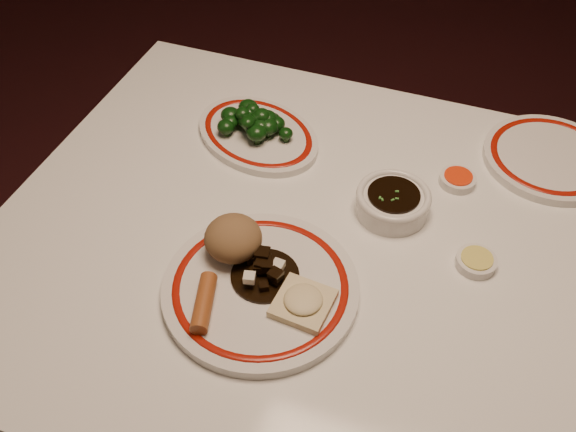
{
  "coord_description": "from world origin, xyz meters",
  "views": [
    {
      "loc": [
        0.13,
        -0.67,
        1.54
      ],
      "look_at": [
        -0.11,
        -0.01,
        0.8
      ],
      "focal_mm": 40.0,
      "sensor_mm": 36.0,
      "label": 1
    }
  ],
  "objects_px": {
    "main_plate": "(261,288)",
    "stirfry_heap": "(265,270)",
    "dining_table": "(352,285)",
    "spring_roll": "(204,303)",
    "soy_bowl": "(393,203)",
    "broccoli_plate": "(258,134)",
    "rice_mound": "(233,238)",
    "fried_wonton": "(303,302)",
    "broccoli_pile": "(254,122)"
  },
  "relations": [
    {
      "from": "main_plate",
      "to": "spring_roll",
      "type": "xyz_separation_m",
      "value": [
        -0.06,
        -0.07,
        0.02
      ]
    },
    {
      "from": "stirfry_heap",
      "to": "rice_mound",
      "type": "bearing_deg",
      "value": 157.24
    },
    {
      "from": "main_plate",
      "to": "stirfry_heap",
      "type": "height_order",
      "value": "stirfry_heap"
    },
    {
      "from": "spring_roll",
      "to": "soy_bowl",
      "type": "xyz_separation_m",
      "value": [
        0.21,
        0.3,
        -0.01
      ]
    },
    {
      "from": "stirfry_heap",
      "to": "broccoli_plate",
      "type": "bearing_deg",
      "value": 113.88
    },
    {
      "from": "fried_wonton",
      "to": "main_plate",
      "type": "bearing_deg",
      "value": 169.35
    },
    {
      "from": "spring_roll",
      "to": "broccoli_pile",
      "type": "xyz_separation_m",
      "value": [
        -0.09,
        0.4,
        0.01
      ]
    },
    {
      "from": "stirfry_heap",
      "to": "broccoli_pile",
      "type": "xyz_separation_m",
      "value": [
        -0.15,
        0.32,
        0.01
      ]
    },
    {
      "from": "main_plate",
      "to": "spring_roll",
      "type": "height_order",
      "value": "spring_roll"
    },
    {
      "from": "stirfry_heap",
      "to": "soy_bowl",
      "type": "height_order",
      "value": "stirfry_heap"
    },
    {
      "from": "broccoli_plate",
      "to": "spring_roll",
      "type": "bearing_deg",
      "value": -78.7
    },
    {
      "from": "main_plate",
      "to": "soy_bowl",
      "type": "distance_m",
      "value": 0.28
    },
    {
      "from": "dining_table",
      "to": "soy_bowl",
      "type": "xyz_separation_m",
      "value": [
        0.03,
        0.11,
        0.11
      ]
    },
    {
      "from": "main_plate",
      "to": "fried_wonton",
      "type": "relative_size",
      "value": 4.0
    },
    {
      "from": "fried_wonton",
      "to": "spring_roll",
      "type": "bearing_deg",
      "value": -158.36
    },
    {
      "from": "rice_mound",
      "to": "fried_wonton",
      "type": "bearing_deg",
      "value": -23.92
    },
    {
      "from": "main_plate",
      "to": "rice_mound",
      "type": "distance_m",
      "value": 0.09
    },
    {
      "from": "dining_table",
      "to": "soy_bowl",
      "type": "bearing_deg",
      "value": 73.33
    },
    {
      "from": "broccoli_pile",
      "to": "dining_table",
      "type": "bearing_deg",
      "value": -38.22
    },
    {
      "from": "rice_mound",
      "to": "soy_bowl",
      "type": "height_order",
      "value": "rice_mound"
    },
    {
      "from": "spring_roll",
      "to": "broccoli_pile",
      "type": "height_order",
      "value": "broccoli_pile"
    },
    {
      "from": "spring_roll",
      "to": "fried_wonton",
      "type": "relative_size",
      "value": 1.11
    },
    {
      "from": "main_plate",
      "to": "stirfry_heap",
      "type": "distance_m",
      "value": 0.03
    },
    {
      "from": "rice_mound",
      "to": "fried_wonton",
      "type": "distance_m",
      "value": 0.15
    },
    {
      "from": "soy_bowl",
      "to": "fried_wonton",
      "type": "bearing_deg",
      "value": -106.18
    },
    {
      "from": "rice_mound",
      "to": "stirfry_heap",
      "type": "height_order",
      "value": "rice_mound"
    },
    {
      "from": "main_plate",
      "to": "broccoli_plate",
      "type": "xyz_separation_m",
      "value": [
        -0.14,
        0.34,
        -0.0
      ]
    },
    {
      "from": "main_plate",
      "to": "broccoli_pile",
      "type": "height_order",
      "value": "broccoli_pile"
    },
    {
      "from": "broccoli_plate",
      "to": "soy_bowl",
      "type": "xyz_separation_m",
      "value": [
        0.29,
        -0.1,
        0.01
      ]
    },
    {
      "from": "rice_mound",
      "to": "stirfry_heap",
      "type": "distance_m",
      "value": 0.07
    },
    {
      "from": "dining_table",
      "to": "spring_roll",
      "type": "bearing_deg",
      "value": -131.46
    },
    {
      "from": "broccoli_plate",
      "to": "fried_wonton",
      "type": "bearing_deg",
      "value": -58.67
    },
    {
      "from": "dining_table",
      "to": "main_plate",
      "type": "height_order",
      "value": "main_plate"
    },
    {
      "from": "main_plate",
      "to": "dining_table",
      "type": "bearing_deg",
      "value": 49.0
    },
    {
      "from": "stirfry_heap",
      "to": "broccoli_pile",
      "type": "relative_size",
      "value": 0.71
    },
    {
      "from": "dining_table",
      "to": "rice_mound",
      "type": "relative_size",
      "value": 13.35
    },
    {
      "from": "main_plate",
      "to": "rice_mound",
      "type": "height_order",
      "value": "rice_mound"
    },
    {
      "from": "main_plate",
      "to": "fried_wonton",
      "type": "bearing_deg",
      "value": -10.65
    },
    {
      "from": "stirfry_heap",
      "to": "broccoli_pile",
      "type": "bearing_deg",
      "value": 114.85
    },
    {
      "from": "dining_table",
      "to": "soy_bowl",
      "type": "distance_m",
      "value": 0.16
    },
    {
      "from": "soy_bowl",
      "to": "rice_mound",
      "type": "bearing_deg",
      "value": -137.64
    },
    {
      "from": "fried_wonton",
      "to": "broccoli_pile",
      "type": "height_order",
      "value": "broccoli_pile"
    },
    {
      "from": "main_plate",
      "to": "soy_bowl",
      "type": "xyz_separation_m",
      "value": [
        0.14,
        0.24,
        0.01
      ]
    },
    {
      "from": "rice_mound",
      "to": "broccoli_pile",
      "type": "bearing_deg",
      "value": 106.22
    },
    {
      "from": "rice_mound",
      "to": "dining_table",
      "type": "bearing_deg",
      "value": 25.55
    },
    {
      "from": "main_plate",
      "to": "spring_roll",
      "type": "relative_size",
      "value": 3.61
    },
    {
      "from": "broccoli_pile",
      "to": "soy_bowl",
      "type": "relative_size",
      "value": 1.2
    },
    {
      "from": "dining_table",
      "to": "stirfry_heap",
      "type": "bearing_deg",
      "value": -136.08
    },
    {
      "from": "dining_table",
      "to": "stirfry_heap",
      "type": "distance_m",
      "value": 0.2
    },
    {
      "from": "main_plate",
      "to": "rice_mound",
      "type": "relative_size",
      "value": 3.82
    }
  ]
}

